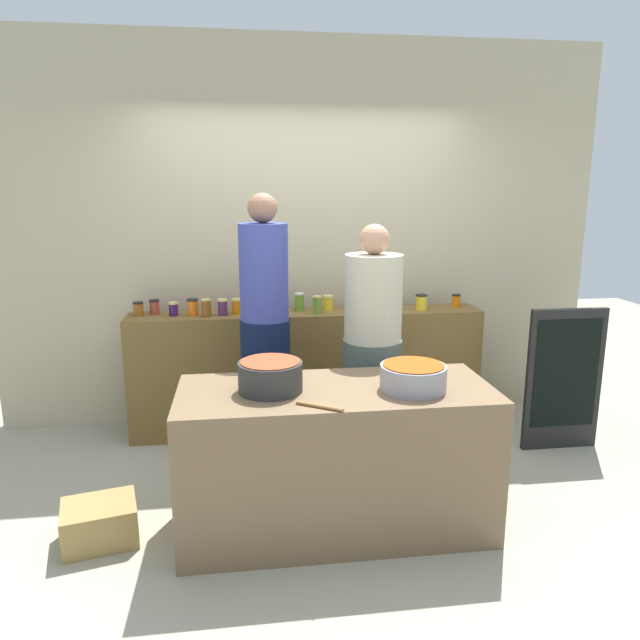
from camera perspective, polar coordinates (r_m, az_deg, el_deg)
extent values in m
plane|color=#9D9982|center=(3.78, 0.74, -16.93)|extent=(12.00, 12.00, 0.00)
cube|color=tan|center=(4.74, -1.79, 8.24)|extent=(4.80, 0.12, 3.00)
cube|color=brown|center=(4.59, -1.25, -4.98)|extent=(2.70, 0.36, 0.95)
cube|color=brown|center=(3.33, 1.53, -13.33)|extent=(1.70, 0.70, 0.82)
cylinder|color=brown|center=(4.52, -17.30, 0.97)|extent=(0.07, 0.07, 0.09)
cylinder|color=black|center=(4.52, -17.34, 1.62)|extent=(0.08, 0.08, 0.01)
cylinder|color=#993D27|center=(4.55, -15.83, 1.15)|extent=(0.07, 0.07, 0.10)
cylinder|color=black|center=(4.54, -15.88, 1.83)|extent=(0.08, 0.08, 0.01)
cylinder|color=#3D1753|center=(4.46, -14.10, 0.97)|extent=(0.07, 0.07, 0.09)
cylinder|color=#D6C666|center=(4.45, -14.14, 1.61)|extent=(0.07, 0.07, 0.01)
cylinder|color=orange|center=(4.43, -12.32, 1.15)|extent=(0.08, 0.08, 0.11)
cylinder|color=black|center=(4.42, -12.36, 1.95)|extent=(0.08, 0.08, 0.01)
cylinder|color=brown|center=(4.37, -11.03, 1.10)|extent=(0.07, 0.07, 0.12)
cylinder|color=#D6C666|center=(4.36, -11.06, 1.94)|extent=(0.07, 0.07, 0.01)
cylinder|color=#4C2550|center=(4.40, -9.47, 1.14)|extent=(0.07, 0.07, 0.11)
cylinder|color=#D6C666|center=(4.39, -9.50, 1.93)|extent=(0.07, 0.07, 0.01)
cylinder|color=#D06A0F|center=(4.43, -8.10, 1.24)|extent=(0.07, 0.07, 0.10)
cylinder|color=#D6C666|center=(4.42, -8.12, 1.98)|extent=(0.08, 0.08, 0.01)
cylinder|color=#BD360D|center=(4.47, -6.42, 1.42)|extent=(0.07, 0.07, 0.11)
cylinder|color=black|center=(4.46, -6.44, 2.17)|extent=(0.07, 0.07, 0.01)
cylinder|color=#CA6215|center=(4.50, -4.60, 1.45)|extent=(0.07, 0.07, 0.09)
cylinder|color=#D6C666|center=(4.49, -4.61, 2.11)|extent=(0.07, 0.07, 0.01)
cylinder|color=olive|center=(4.51, -2.01, 1.71)|extent=(0.07, 0.07, 0.13)
cylinder|color=silver|center=(4.50, -2.01, 2.57)|extent=(0.07, 0.07, 0.01)
cylinder|color=olive|center=(4.40, -0.28, 1.43)|extent=(0.07, 0.07, 0.12)
cylinder|color=#D6C666|center=(4.39, -0.28, 2.29)|extent=(0.07, 0.07, 0.01)
cylinder|color=gold|center=(4.55, 0.79, 1.63)|extent=(0.08, 0.08, 0.10)
cylinder|color=#D6C666|center=(4.54, 0.80, 2.32)|extent=(0.08, 0.08, 0.02)
cylinder|color=gold|center=(4.59, 4.13, 1.69)|extent=(0.07, 0.07, 0.10)
cylinder|color=black|center=(4.58, 4.14, 2.37)|extent=(0.08, 0.08, 0.01)
cylinder|color=#DC5C05|center=(4.58, 5.41, 1.85)|extent=(0.07, 0.07, 0.13)
cylinder|color=black|center=(4.56, 5.43, 2.72)|extent=(0.07, 0.07, 0.01)
cylinder|color=gold|center=(4.59, 9.85, 1.64)|extent=(0.09, 0.09, 0.11)
cylinder|color=black|center=(4.58, 9.88, 2.39)|extent=(0.09, 0.09, 0.01)
cylinder|color=orange|center=(4.78, 13.14, 1.80)|extent=(0.07, 0.07, 0.09)
cylinder|color=black|center=(4.78, 13.17, 2.38)|extent=(0.07, 0.07, 0.01)
cylinder|color=#2D2D2D|center=(3.11, -4.86, -5.52)|extent=(0.34, 0.34, 0.16)
cylinder|color=#9A3E22|center=(3.09, -4.89, -4.04)|extent=(0.31, 0.31, 0.00)
cylinder|color=gray|center=(3.16, 9.07, -5.56)|extent=(0.35, 0.35, 0.13)
cylinder|color=#954513|center=(3.14, 9.11, -4.33)|extent=(0.33, 0.33, 0.00)
cylinder|color=#9E703D|center=(2.89, -0.04, -8.42)|extent=(0.22, 0.15, 0.02)
cylinder|color=#0E1837|center=(4.02, -5.25, -7.09)|extent=(0.33, 0.33, 1.02)
cylinder|color=#394294|center=(3.82, -5.50, 4.67)|extent=(0.32, 0.32, 0.63)
sphere|color=#8C6047|center=(3.78, -5.64, 10.82)|extent=(0.19, 0.19, 0.19)
cylinder|color=#46554C|center=(3.95, 5.01, -8.33)|extent=(0.39, 0.39, 0.91)
cylinder|color=#BCB99E|center=(3.75, 5.22, 2.16)|extent=(0.37, 0.37, 0.56)
sphere|color=tan|center=(3.70, 5.34, 7.85)|extent=(0.19, 0.19, 0.19)
cube|color=olive|center=(3.54, -20.68, -18.01)|extent=(0.44, 0.39, 0.22)
cube|color=black|center=(4.58, 22.68, -5.39)|extent=(0.57, 0.04, 1.05)
cube|color=black|center=(4.55, 22.87, -4.84)|extent=(0.48, 0.01, 0.79)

